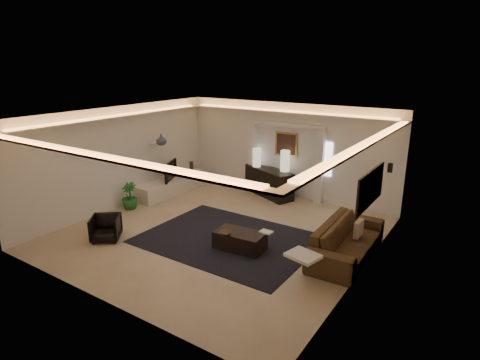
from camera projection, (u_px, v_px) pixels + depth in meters
The scene contains 33 objects.
floor at pixel (220, 233), 9.87m from camera, with size 7.00×7.00×0.00m, color #CAB18D.
ceiling at pixel (218, 115), 9.04m from camera, with size 7.00×7.00×0.00m, color white.
wall_back at pixel (287, 150), 12.25m from camera, with size 7.00×7.00×0.00m, color silver.
wall_front at pixel (95, 225), 6.66m from camera, with size 7.00×7.00×0.00m, color silver.
wall_left at pixel (120, 158), 11.31m from camera, with size 7.00×7.00×0.00m, color silver.
wall_right at pixel (366, 205), 7.61m from camera, with size 7.00×7.00×0.00m, color silver.
cove_soffit at pixel (218, 128), 9.12m from camera, with size 7.00×7.00×0.04m, color silver.
daylight_slit at pixel (328, 159), 11.55m from camera, with size 0.25×0.03×1.00m, color white.
area_rug at pixel (228, 239), 9.50m from camera, with size 4.00×3.00×0.01m, color black.
pilaster_left at pixel (253, 157), 12.88m from camera, with size 0.22×0.20×2.20m, color silver.
pilaster_right at pixel (320, 167), 11.67m from camera, with size 0.22×0.20×2.20m, color silver.
alcove_header at pixel (286, 125), 11.94m from camera, with size 2.52×0.20×0.12m, color silver.
painting_frame at pixel (286, 144), 12.17m from camera, with size 0.74×0.04×0.74m, color tan.
painting_canvas at pixel (286, 144), 12.15m from camera, with size 0.62×0.02×0.62m, color #4C2D1E.
art_panel_frame at pixel (371, 188), 7.79m from camera, with size 0.04×1.64×0.74m, color black.
art_panel_gold at pixel (369, 188), 7.80m from camera, with size 0.02×1.50×0.62m, color tan.
wall_sconce at pixel (390, 168), 9.36m from camera, with size 0.12×0.12×0.22m, color black.
wall_niche at pixel (157, 143), 12.34m from camera, with size 0.10×0.55×0.04m, color silver.
console at pixel (269, 183), 12.53m from camera, with size 1.83×0.57×0.92m, color black.
lamp_left at pixel (257, 159), 12.64m from camera, with size 0.26×0.26×0.58m, color beige.
lamp_right at pixel (285, 164), 12.11m from camera, with size 0.29×0.29×0.64m, color beige.
media_ledge at pixel (172, 186), 12.84m from camera, with size 0.67×2.70×0.51m, color beige.
tv at pixel (168, 172), 12.54m from camera, with size 0.14×1.03×0.59m, color black.
figurine at pixel (191, 167), 13.49m from camera, with size 0.13×0.13×0.36m, color #433525.
ginger_jar at pixel (161, 140), 11.89m from camera, with size 0.31×0.31×0.33m, color #364655.
plant at pixel (129, 196), 11.37m from camera, with size 0.43×0.43×0.78m, color #236627.
sofa at pixel (347, 240), 8.61m from camera, with size 1.00×2.55×0.74m, color #37281B.
throw_blanket at pixel (303, 256), 7.53m from camera, with size 0.58×0.48×0.06m, color white.
throw_pillow at pixel (359, 229), 8.75m from camera, with size 0.11×0.37×0.37m, color tan.
coffee_table at pixel (240, 241), 8.96m from camera, with size 1.11×0.61×0.42m, color black.
bowl at pixel (225, 233), 8.76m from camera, with size 0.28×0.28×0.07m, color #412A1A.
magazine at pixel (266, 232), 8.88m from camera, with size 0.28×0.20×0.03m, color silver.
armchair at pixel (106, 228), 9.41m from camera, with size 0.64×0.66×0.60m, color black.
Camera 1 is at (5.43, -7.30, 4.08)m, focal length 29.80 mm.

